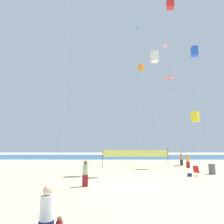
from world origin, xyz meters
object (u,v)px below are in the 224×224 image
at_px(kite_orange_box, 141,68).
at_px(beachgoer_mustard_shirt, 188,161).
at_px(kite_blue_box, 194,52).
at_px(mother_figure, 47,215).
at_px(kite_red_box, 170,4).
at_px(kite_pink_tube, 169,78).
at_px(kite_yellow_box, 195,117).
at_px(kite_white_box, 154,57).
at_px(volleyball_net, 135,154).
at_px(trash_barrel, 212,169).
at_px(beachgoer_sage_shirt, 85,172).
at_px(folding_beach_chair, 197,171).
at_px(kite_green_diamond, 137,36).
at_px(beach_handbag, 190,175).
at_px(beachgoer_coral_shirt, 181,159).
at_px(kite_pink_diamond, 165,48).

bearing_deg(kite_orange_box, beachgoer_mustard_shirt, -58.58).
bearing_deg(kite_blue_box, kite_orange_box, 143.14).
relative_size(mother_figure, kite_blue_box, 0.10).
height_order(mother_figure, kite_red_box, kite_red_box).
distance_m(beachgoer_mustard_shirt, kite_orange_box, 17.76).
relative_size(beachgoer_mustard_shirt, kite_red_box, 0.08).
distance_m(kite_red_box, kite_blue_box, 7.88).
xyz_separation_m(mother_figure, kite_pink_tube, (12.03, 27.85, 13.98)).
bearing_deg(kite_yellow_box, kite_white_box, -131.43).
bearing_deg(kite_blue_box, volleyball_net, -177.97).
bearing_deg(kite_pink_tube, trash_barrel, -91.43).
bearing_deg(volleyball_net, beachgoer_sage_shirt, -111.08).
xyz_separation_m(kite_yellow_box, kite_red_box, (-4.92, -6.38, 14.18)).
xyz_separation_m(trash_barrel, kite_pink_tube, (0.34, 13.68, 14.40)).
bearing_deg(volleyball_net, kite_blue_box, 2.03).
height_order(beachgoer_sage_shirt, kite_pink_tube, kite_pink_tube).
relative_size(volleyball_net, kite_orange_box, 0.52).
relative_size(folding_beach_chair, kite_green_diamond, 0.04).
height_order(kite_yellow_box, kite_green_diamond, kite_green_diamond).
bearing_deg(beach_handbag, kite_orange_box, 98.36).
distance_m(volleyball_net, kite_red_box, 20.57).
height_order(beach_handbag, kite_white_box, kite_white_box).
bearing_deg(beachgoer_sage_shirt, kite_red_box, -89.25).
relative_size(trash_barrel, kite_yellow_box, 0.13).
xyz_separation_m(folding_beach_chair, kite_yellow_box, (4.56, 10.17, 6.63)).
distance_m(beachgoer_mustard_shirt, folding_beach_chair, 6.46).
distance_m(mother_figure, kite_white_box, 19.72).
bearing_deg(mother_figure, kite_red_box, 63.27).
relative_size(volleyball_net, kite_blue_box, 0.51).
bearing_deg(volleyball_net, folding_beach_chair, -57.84).
distance_m(folding_beach_chair, kite_red_box, 21.16).
bearing_deg(beach_handbag, kite_blue_box, 59.12).
relative_size(beach_handbag, kite_red_box, 0.02).
relative_size(beachgoer_sage_shirt, trash_barrel, 1.80).
distance_m(beachgoer_coral_shirt, folding_beach_chair, 9.63).
relative_size(mother_figure, kite_green_diamond, 0.09).
relative_size(beachgoer_mustard_shirt, kite_green_diamond, 0.08).
distance_m(beach_handbag, kite_pink_tube, 21.38).
bearing_deg(kite_blue_box, kite_pink_diamond, 138.23).
xyz_separation_m(kite_orange_box, kite_pink_diamond, (3.80, -2.35, 2.56)).
bearing_deg(kite_pink_diamond, beachgoer_sage_shirt, -123.45).
bearing_deg(trash_barrel, kite_blue_box, 71.71).
distance_m(mother_figure, beachgoer_coral_shirt, 25.45).
xyz_separation_m(volleyball_net, kite_blue_box, (9.26, 0.33, 15.06)).
distance_m(beachgoer_sage_shirt, folding_beach_chair, 11.01).
xyz_separation_m(beachgoer_sage_shirt, volleyball_net, (4.92, 12.75, 0.69)).
distance_m(beachgoer_mustard_shirt, kite_pink_tube, 16.33).
height_order(kite_red_box, kite_white_box, kite_red_box).
bearing_deg(mother_figure, kite_orange_box, 77.98).
bearing_deg(kite_yellow_box, kite_pink_diamond, 163.28).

